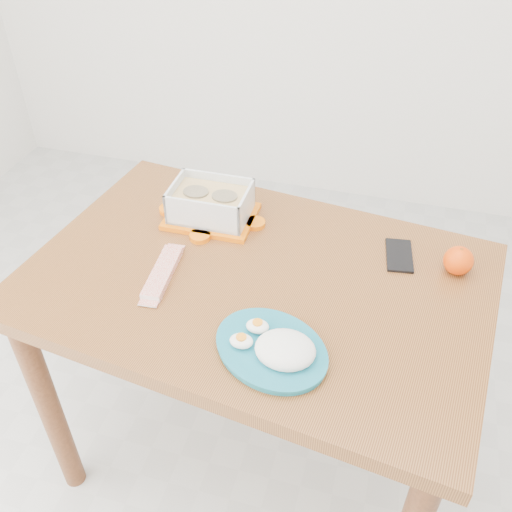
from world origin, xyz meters
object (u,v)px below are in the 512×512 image
(dining_table, at_px, (256,310))
(rice_plate, at_px, (276,347))
(orange_fruit, at_px, (458,261))
(food_container, at_px, (211,203))
(smartphone, at_px, (399,255))

(dining_table, distance_m, rice_plate, 0.28)
(orange_fruit, bearing_deg, rice_plate, -133.81)
(food_container, relative_size, rice_plate, 0.69)
(dining_table, xyz_separation_m, smartphone, (0.32, 0.16, 0.12))
(food_container, bearing_deg, smartphone, -3.62)
(dining_table, bearing_deg, food_container, 140.28)
(dining_table, relative_size, rice_plate, 3.47)
(orange_fruit, distance_m, smartphone, 0.14)
(dining_table, xyz_separation_m, food_container, (-0.18, 0.19, 0.16))
(food_container, bearing_deg, orange_fruit, -4.90)
(dining_table, distance_m, food_container, 0.31)
(rice_plate, distance_m, smartphone, 0.44)
(dining_table, relative_size, smartphone, 9.31)
(rice_plate, height_order, smartphone, rice_plate)
(smartphone, bearing_deg, orange_fruit, -16.84)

